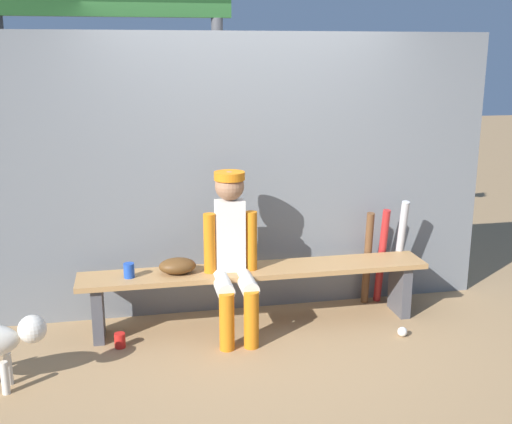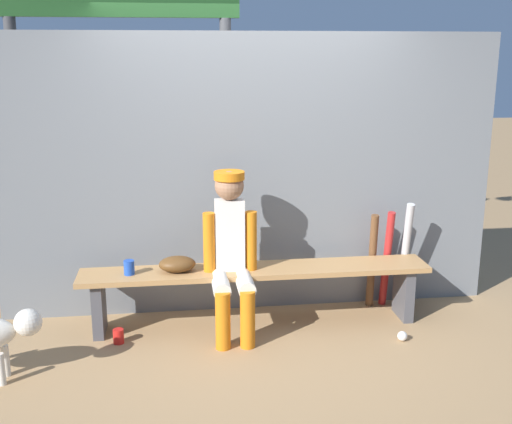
% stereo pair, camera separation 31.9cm
% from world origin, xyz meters
% --- Properties ---
extents(ground_plane, '(30.00, 30.00, 0.00)m').
position_xyz_m(ground_plane, '(0.00, 0.00, 0.00)').
color(ground_plane, '#9E7A51').
extents(chainlink_fence, '(4.06, 0.03, 2.26)m').
position_xyz_m(chainlink_fence, '(0.00, 0.37, 1.13)').
color(chainlink_fence, slate).
rests_on(chainlink_fence, ground_plane).
extents(dugout_bench, '(2.72, 0.36, 0.47)m').
position_xyz_m(dugout_bench, '(0.00, 0.00, 0.37)').
color(dugout_bench, '#AD7F4C').
rests_on(dugout_bench, ground_plane).
extents(player_seated, '(0.41, 0.55, 1.24)m').
position_xyz_m(player_seated, '(-0.20, -0.11, 0.67)').
color(player_seated, silver).
rests_on(player_seated, ground_plane).
extents(baseball_glove, '(0.28, 0.20, 0.12)m').
position_xyz_m(baseball_glove, '(-0.61, 0.00, 0.53)').
color(baseball_glove, '#593819').
rests_on(baseball_glove, dugout_bench).
extents(bat_wood_dark, '(0.08, 0.16, 0.82)m').
position_xyz_m(bat_wood_dark, '(1.01, 0.22, 0.41)').
color(bat_wood_dark, brown).
rests_on(bat_wood_dark, ground_plane).
extents(bat_aluminum_red, '(0.08, 0.17, 0.84)m').
position_xyz_m(bat_aluminum_red, '(1.14, 0.23, 0.42)').
color(bat_aluminum_red, '#B22323').
rests_on(bat_aluminum_red, ground_plane).
extents(bat_aluminum_silver, '(0.09, 0.26, 0.92)m').
position_xyz_m(bat_aluminum_silver, '(1.28, 0.21, 0.46)').
color(bat_aluminum_silver, '#B7B7BC').
rests_on(bat_aluminum_silver, ground_plane).
extents(baseball, '(0.07, 0.07, 0.07)m').
position_xyz_m(baseball, '(1.05, -0.43, 0.04)').
color(baseball, white).
rests_on(baseball, ground_plane).
extents(cup_on_ground, '(0.08, 0.08, 0.11)m').
position_xyz_m(cup_on_ground, '(-1.06, -0.20, 0.06)').
color(cup_on_ground, red).
rests_on(cup_on_ground, ground_plane).
extents(cup_on_bench, '(0.08, 0.08, 0.11)m').
position_xyz_m(cup_on_bench, '(-0.97, -0.02, 0.53)').
color(cup_on_bench, '#1E47AD').
rests_on(cup_on_bench, dugout_bench).
extents(scoreboard, '(2.30, 0.27, 3.47)m').
position_xyz_m(scoreboard, '(-0.96, 1.04, 2.44)').
color(scoreboard, '#3F3F42').
rests_on(scoreboard, ground_plane).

